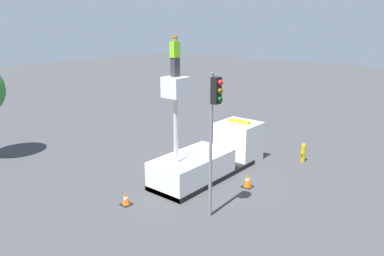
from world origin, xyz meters
TOP-DOWN VIEW (x-y plane):
  - ground_plane at (0.00, 0.00)m, footprint 120.00×120.00m
  - bucket_truck at (0.58, 0.00)m, footprint 7.35×2.23m
  - worker at (-2.17, 0.00)m, footprint 0.40×0.26m
  - traffic_light_pole at (-3.12, -2.83)m, footprint 0.34×0.57m
  - fire_hydrant at (5.26, -3.01)m, footprint 0.50×0.26m
  - traffic_cone_rear at (-4.69, 0.70)m, footprint 0.45×0.45m
  - traffic_cone_curbside at (0.29, -2.41)m, footprint 0.49×0.49m

SIDE VIEW (x-z plane):
  - ground_plane at x=0.00m, z-range 0.00..0.00m
  - traffic_cone_rear at x=-4.69m, z-range -0.02..0.56m
  - traffic_cone_curbside at x=0.29m, z-range -0.02..0.69m
  - fire_hydrant at x=5.26m, z-range -0.01..1.09m
  - bucket_truck at x=0.58m, z-range -1.78..3.60m
  - traffic_light_pole at x=-3.12m, z-range 1.20..7.09m
  - worker at x=-2.17m, z-range 5.39..7.14m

